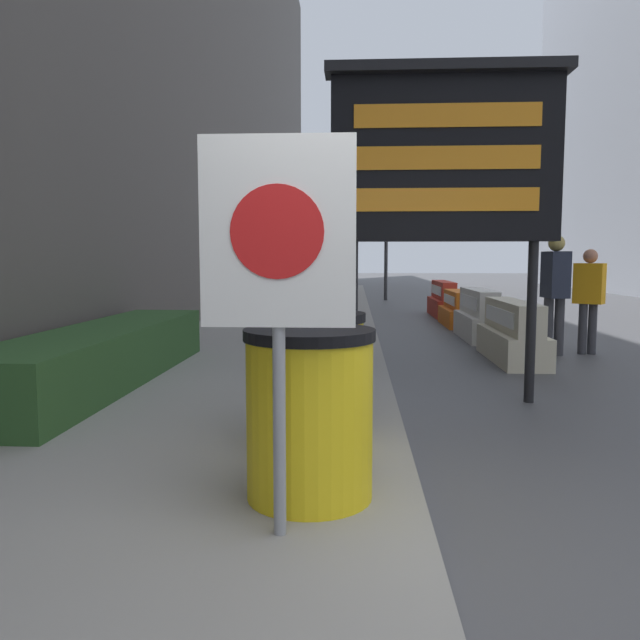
{
  "coord_description": "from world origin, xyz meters",
  "views": [
    {
      "loc": [
        -0.39,
        -2.55,
        1.45
      ],
      "look_at": [
        -0.96,
        7.68,
        0.44
      ],
      "focal_mm": 35.0,
      "sensor_mm": 36.0,
      "label": 1
    }
  ],
  "objects_px": {
    "jersey_barrier_cream": "(512,335)",
    "jersey_barrier_orange_near": "(458,310)",
    "message_board": "(445,158)",
    "pedestrian_worker": "(555,285)",
    "warning_sign": "(278,259)",
    "pedestrian_passerby": "(589,292)",
    "jersey_barrier_red_striped": "(443,301)",
    "traffic_cone_near": "(450,297)",
    "barrel_drum_foreground": "(310,413)",
    "jersey_barrier_white": "(478,317)",
    "traffic_light_near_curb": "(387,209)",
    "barrel_drum_middle": "(314,378)"
  },
  "relations": [
    {
      "from": "message_board",
      "to": "jersey_barrier_red_striped",
      "type": "relative_size",
      "value": 1.55
    },
    {
      "from": "message_board",
      "to": "jersey_barrier_white",
      "type": "height_order",
      "value": "message_board"
    },
    {
      "from": "barrel_drum_foreground",
      "to": "jersey_barrier_orange_near",
      "type": "relative_size",
      "value": 0.52
    },
    {
      "from": "warning_sign",
      "to": "message_board",
      "type": "height_order",
      "value": "message_board"
    },
    {
      "from": "barrel_drum_foreground",
      "to": "jersey_barrier_red_striped",
      "type": "bearing_deg",
      "value": 78.86
    },
    {
      "from": "jersey_barrier_cream",
      "to": "jersey_barrier_orange_near",
      "type": "height_order",
      "value": "jersey_barrier_cream"
    },
    {
      "from": "message_board",
      "to": "jersey_barrier_orange_near",
      "type": "xyz_separation_m",
      "value": [
        1.36,
        7.27,
        -2.1
      ]
    },
    {
      "from": "jersey_barrier_cream",
      "to": "traffic_light_near_curb",
      "type": "relative_size",
      "value": 0.47
    },
    {
      "from": "warning_sign",
      "to": "jersey_barrier_white",
      "type": "relative_size",
      "value": 0.94
    },
    {
      "from": "warning_sign",
      "to": "jersey_barrier_red_striped",
      "type": "height_order",
      "value": "warning_sign"
    },
    {
      "from": "pedestrian_worker",
      "to": "jersey_barrier_cream",
      "type": "bearing_deg",
      "value": -58.23
    },
    {
      "from": "warning_sign",
      "to": "pedestrian_worker",
      "type": "xyz_separation_m",
      "value": [
        3.33,
        6.65,
        -0.39
      ]
    },
    {
      "from": "pedestrian_worker",
      "to": "message_board",
      "type": "bearing_deg",
      "value": -38.24
    },
    {
      "from": "message_board",
      "to": "jersey_barrier_cream",
      "type": "xyz_separation_m",
      "value": [
        1.36,
        2.6,
        -2.06
      ]
    },
    {
      "from": "jersey_barrier_cream",
      "to": "traffic_cone_near",
      "type": "xyz_separation_m",
      "value": [
        0.48,
        9.0,
        -0.03
      ]
    },
    {
      "from": "jersey_barrier_red_striped",
      "to": "pedestrian_worker",
      "type": "height_order",
      "value": "pedestrian_worker"
    },
    {
      "from": "barrel_drum_foreground",
      "to": "pedestrian_passerby",
      "type": "xyz_separation_m",
      "value": [
        3.78,
        6.33,
        0.32
      ]
    },
    {
      "from": "message_board",
      "to": "pedestrian_worker",
      "type": "relative_size",
      "value": 1.85
    },
    {
      "from": "warning_sign",
      "to": "pedestrian_worker",
      "type": "relative_size",
      "value": 1.03
    },
    {
      "from": "warning_sign",
      "to": "message_board",
      "type": "xyz_separation_m",
      "value": [
        1.22,
        3.5,
        0.98
      ]
    },
    {
      "from": "warning_sign",
      "to": "traffic_cone_near",
      "type": "bearing_deg",
      "value": 78.53
    },
    {
      "from": "jersey_barrier_white",
      "to": "traffic_light_near_curb",
      "type": "bearing_deg",
      "value": 96.35
    },
    {
      "from": "pedestrian_passerby",
      "to": "jersey_barrier_red_striped",
      "type": "bearing_deg",
      "value": 136.98
    },
    {
      "from": "jersey_barrier_cream",
      "to": "jersey_barrier_red_striped",
      "type": "bearing_deg",
      "value": 90.0
    },
    {
      "from": "jersey_barrier_white",
      "to": "jersey_barrier_orange_near",
      "type": "relative_size",
      "value": 1.09
    },
    {
      "from": "pedestrian_passerby",
      "to": "barrel_drum_foreground",
      "type": "bearing_deg",
      "value": -85.68
    },
    {
      "from": "message_board",
      "to": "jersey_barrier_cream",
      "type": "bearing_deg",
      "value": 62.42
    },
    {
      "from": "barrel_drum_middle",
      "to": "traffic_cone_near",
      "type": "bearing_deg",
      "value": 77.59
    },
    {
      "from": "warning_sign",
      "to": "pedestrian_worker",
      "type": "bearing_deg",
      "value": 63.42
    },
    {
      "from": "traffic_cone_near",
      "to": "jersey_barrier_white",
      "type": "bearing_deg",
      "value": -94.23
    },
    {
      "from": "barrel_drum_middle",
      "to": "pedestrian_passerby",
      "type": "height_order",
      "value": "pedestrian_passerby"
    },
    {
      "from": "message_board",
      "to": "barrel_drum_middle",
      "type": "bearing_deg",
      "value": -119.77
    },
    {
      "from": "jersey_barrier_cream",
      "to": "pedestrian_worker",
      "type": "bearing_deg",
      "value": 36.24
    },
    {
      "from": "barrel_drum_foreground",
      "to": "jersey_barrier_red_striped",
      "type": "relative_size",
      "value": 0.43
    },
    {
      "from": "warning_sign",
      "to": "message_board",
      "type": "bearing_deg",
      "value": 70.75
    },
    {
      "from": "barrel_drum_middle",
      "to": "jersey_barrier_cream",
      "type": "height_order",
      "value": "barrel_drum_middle"
    },
    {
      "from": "barrel_drum_middle",
      "to": "jersey_barrier_orange_near",
      "type": "height_order",
      "value": "barrel_drum_middle"
    },
    {
      "from": "barrel_drum_middle",
      "to": "jersey_barrier_orange_near",
      "type": "xyz_separation_m",
      "value": [
        2.51,
        9.28,
        -0.28
      ]
    },
    {
      "from": "pedestrian_passerby",
      "to": "jersey_barrier_orange_near",
      "type": "bearing_deg",
      "value": 143.43
    },
    {
      "from": "jersey_barrier_orange_near",
      "to": "traffic_cone_near",
      "type": "xyz_separation_m",
      "value": [
        0.48,
        4.34,
        0.02
      ]
    },
    {
      "from": "message_board",
      "to": "pedestrian_passerby",
      "type": "xyz_separation_m",
      "value": [
        2.66,
        3.31,
        -1.5
      ]
    },
    {
      "from": "warning_sign",
      "to": "jersey_barrier_white",
      "type": "height_order",
      "value": "warning_sign"
    },
    {
      "from": "barrel_drum_foreground",
      "to": "jersey_barrier_white",
      "type": "distance_m",
      "value": 8.43
    },
    {
      "from": "warning_sign",
      "to": "jersey_barrier_white",
      "type": "bearing_deg",
      "value": 73.2
    },
    {
      "from": "pedestrian_worker",
      "to": "traffic_cone_near",
      "type": "bearing_deg",
      "value": 177.29
    },
    {
      "from": "traffic_light_near_curb",
      "to": "jersey_barrier_cream",
      "type": "bearing_deg",
      "value": -84.85
    },
    {
      "from": "jersey_barrier_orange_near",
      "to": "pedestrian_passerby",
      "type": "height_order",
      "value": "pedestrian_passerby"
    },
    {
      "from": "barrel_drum_foreground",
      "to": "jersey_barrier_white",
      "type": "height_order",
      "value": "barrel_drum_foreground"
    },
    {
      "from": "barrel_drum_middle",
      "to": "traffic_cone_near",
      "type": "distance_m",
      "value": 13.95
    },
    {
      "from": "barrel_drum_middle",
      "to": "traffic_cone_near",
      "type": "relative_size",
      "value": 1.3
    }
  ]
}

